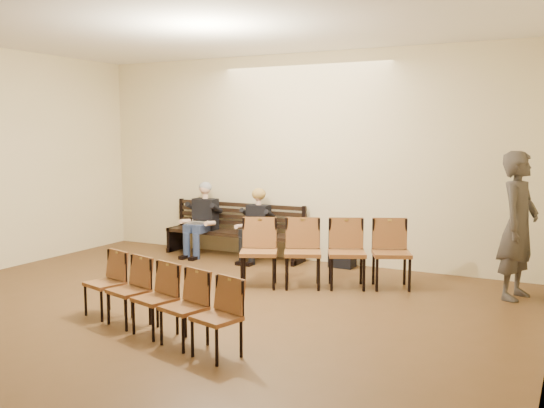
{
  "coord_description": "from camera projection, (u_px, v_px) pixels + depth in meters",
  "views": [
    {
      "loc": [
        4.22,
        -4.37,
        2.18
      ],
      "look_at": [
        -0.12,
        4.05,
        1.06
      ],
      "focal_mm": 40.0,
      "sensor_mm": 36.0,
      "label": 1
    }
  ],
  "objects": [
    {
      "name": "seated_man",
      "position": [
        202.0,
        220.0,
        10.76
      ],
      "size": [
        0.53,
        0.73,
        1.27
      ],
      "primitive_type": null,
      "color": "black",
      "rests_on": "ground"
    },
    {
      "name": "chair_row_back",
      "position": [
        155.0,
        299.0,
        6.54
      ],
      "size": [
        2.41,
        1.05,
        0.78
      ],
      "primitive_type": "cube",
      "rotation": [
        0.0,
        0.0,
        -0.27
      ],
      "color": "brown",
      "rests_on": "ground"
    },
    {
      "name": "water_bottle",
      "position": [
        251.0,
        231.0,
        9.98
      ],
      "size": [
        0.07,
        0.07,
        0.21
      ],
      "primitive_type": "cylinder",
      "rotation": [
        0.0,
        0.0,
        -0.04
      ],
      "color": "silver",
      "rests_on": "bench"
    },
    {
      "name": "ground",
      "position": [
        97.0,
        353.0,
        6.04
      ],
      "size": [
        10.0,
        10.0,
        0.0
      ],
      "primitive_type": "plane",
      "color": "#53361C",
      "rests_on": "ground"
    },
    {
      "name": "bench",
      "position": [
        234.0,
        244.0,
        10.66
      ],
      "size": [
        2.6,
        0.9,
        0.45
      ],
      "primitive_type": "cube",
      "color": "black",
      "rests_on": "ground"
    },
    {
      "name": "room_walls",
      "position": [
        142.0,
        99.0,
        6.43
      ],
      "size": [
        8.02,
        10.01,
        3.51
      ],
      "color": "beige",
      "rests_on": "ground"
    },
    {
      "name": "bag",
      "position": [
        342.0,
        258.0,
        9.85
      ],
      "size": [
        0.4,
        0.28,
        0.29
      ],
      "primitive_type": "cube",
      "rotation": [
        0.0,
        0.0,
        -0.03
      ],
      "color": "black",
      "rests_on": "ground"
    },
    {
      "name": "passerby",
      "position": [
        519.0,
        214.0,
        7.89
      ],
      "size": [
        0.73,
        0.93,
        2.24
      ],
      "primitive_type": "imported",
      "rotation": [
        0.0,
        0.0,
        1.31
      ],
      "color": "#39332E",
      "rests_on": "ground"
    },
    {
      "name": "chair_row_front",
      "position": [
        325.0,
        253.0,
        8.53
      ],
      "size": [
        2.39,
        1.48,
        0.98
      ],
      "primitive_type": "cube",
      "rotation": [
        0.0,
        0.0,
        0.43
      ],
      "color": "brown",
      "rests_on": "ground"
    },
    {
      "name": "laptop",
      "position": [
        196.0,
        224.0,
        10.66
      ],
      "size": [
        0.38,
        0.32,
        0.24
      ],
      "primitive_type": "cube",
      "rotation": [
        0.0,
        0.0,
        0.17
      ],
      "color": "silver",
      "rests_on": "bench"
    },
    {
      "name": "seated_woman",
      "position": [
        256.0,
        229.0,
        10.28
      ],
      "size": [
        0.48,
        0.66,
        1.11
      ],
      "primitive_type": null,
      "color": "black",
      "rests_on": "ground"
    }
  ]
}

